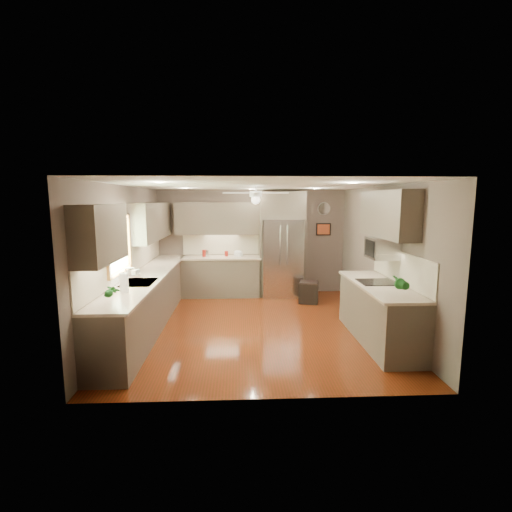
{
  "coord_description": "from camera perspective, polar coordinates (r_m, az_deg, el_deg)",
  "views": [
    {
      "loc": [
        -0.31,
        -6.43,
        2.25
      ],
      "look_at": [
        0.02,
        0.6,
        1.19
      ],
      "focal_mm": 26.0,
      "sensor_mm": 36.0,
      "label": 1
    }
  ],
  "objects": [
    {
      "name": "right_run",
      "position": [
        6.31,
        18.4,
        -8.12
      ],
      "size": [
        0.7,
        2.2,
        1.45
      ],
      "color": "#4E4538",
      "rests_on": "ground"
    },
    {
      "name": "recessed_lights",
      "position": [
        6.84,
        -0.43,
        10.62
      ],
      "size": [
        2.84,
        3.14,
        0.01
      ],
      "color": "white",
      "rests_on": "ceiling"
    },
    {
      "name": "bowl",
      "position": [
        8.73,
        -2.74,
        0.12
      ],
      "size": [
        0.29,
        0.29,
        0.06
      ],
      "primitive_type": "imported",
      "rotation": [
        0.0,
        0.0,
        -0.37
      ],
      "color": "beige",
      "rests_on": "back_run"
    },
    {
      "name": "stool",
      "position": [
        8.32,
        8.1,
        -5.5
      ],
      "size": [
        0.5,
        0.5,
        0.48
      ],
      "color": "black",
      "rests_on": "ground"
    },
    {
      "name": "floor",
      "position": [
        6.82,
        0.07,
        -10.68
      ],
      "size": [
        5.0,
        5.0,
        0.0
      ],
      "primitive_type": "plane",
      "color": "#492109",
      "rests_on": "ground"
    },
    {
      "name": "left_run",
      "position": [
        7.01,
        -16.26,
        -6.36
      ],
      "size": [
        0.65,
        4.7,
        1.45
      ],
      "color": "#4E4538",
      "rests_on": "ground"
    },
    {
      "name": "wall_back",
      "position": [
        8.99,
        -0.68,
        2.19
      ],
      "size": [
        4.5,
        0.0,
        4.5
      ],
      "primitive_type": "plane",
      "rotation": [
        1.57,
        0.0,
        0.0
      ],
      "color": "brown",
      "rests_on": "ground"
    },
    {
      "name": "wall_left",
      "position": [
        6.79,
        -19.24,
        -0.37
      ],
      "size": [
        0.0,
        5.0,
        5.0
      ],
      "primitive_type": "plane",
      "rotation": [
        1.57,
        0.0,
        1.57
      ],
      "color": "brown",
      "rests_on": "ground"
    },
    {
      "name": "ceiling",
      "position": [
        6.45,
        0.08,
        10.8
      ],
      "size": [
        5.0,
        5.0,
        0.0
      ],
      "primitive_type": "plane",
      "rotation": [
        3.14,
        0.0,
        0.0
      ],
      "color": "white",
      "rests_on": "ground"
    },
    {
      "name": "potted_plant_left",
      "position": [
        5.06,
        -21.49,
        -5.13
      ],
      "size": [
        0.17,
        0.12,
        0.33
      ],
      "primitive_type": "imported",
      "rotation": [
        0.0,
        0.0,
        0.01
      ],
      "color": "#19571B",
      "rests_on": "left_run"
    },
    {
      "name": "soap_bottle",
      "position": [
        6.63,
        -18.01,
        -2.36
      ],
      "size": [
        0.11,
        0.12,
        0.2
      ],
      "primitive_type": "imported",
      "rotation": [
        0.0,
        0.0,
        -0.3
      ],
      "color": "white",
      "rests_on": "left_run"
    },
    {
      "name": "ceiling_fan",
      "position": [
        6.74,
        -0.05,
        9.27
      ],
      "size": [
        1.18,
        1.18,
        0.32
      ],
      "color": "white",
      "rests_on": "ceiling"
    },
    {
      "name": "wall_clock",
      "position": [
        9.15,
        10.41,
        7.18
      ],
      "size": [
        0.3,
        0.03,
        0.3
      ],
      "color": "white",
      "rests_on": "wall_back"
    },
    {
      "name": "window",
      "position": [
        6.27,
        -20.41,
        1.63
      ],
      "size": [
        0.05,
        1.12,
        0.92
      ],
      "color": "#BFF2B2",
      "rests_on": "wall_left"
    },
    {
      "name": "back_run",
      "position": [
        8.83,
        -5.32,
        -3.0
      ],
      "size": [
        1.85,
        0.65,
        1.45
      ],
      "color": "#4E4538",
      "rests_on": "ground"
    },
    {
      "name": "wall_front",
      "position": [
        4.07,
        1.75,
        -5.66
      ],
      "size": [
        4.5,
        0.0,
        4.5
      ],
      "primitive_type": "plane",
      "rotation": [
        -1.57,
        0.0,
        0.0
      ],
      "color": "brown",
      "rests_on": "ground"
    },
    {
      "name": "canister_d",
      "position": [
        8.77,
        -4.58,
        0.35
      ],
      "size": [
        0.11,
        0.11,
        0.13
      ],
      "primitive_type": "cylinder",
      "rotation": [
        0.0,
        0.0,
        0.43
      ],
      "color": "maroon",
      "rests_on": "back_run"
    },
    {
      "name": "framed_print",
      "position": [
        9.17,
        10.34,
        4.06
      ],
      "size": [
        0.36,
        0.03,
        0.3
      ],
      "color": "black",
      "rests_on": "wall_back"
    },
    {
      "name": "canister_a",
      "position": [
        8.76,
        -7.94,
        0.43
      ],
      "size": [
        0.13,
        0.13,
        0.16
      ],
      "primitive_type": "cylinder",
      "rotation": [
        0.0,
        0.0,
        0.39
      ],
      "color": "maroon",
      "rests_on": "back_run"
    },
    {
      "name": "uppers",
      "position": [
        7.17,
        -6.15,
        5.5
      ],
      "size": [
        4.5,
        4.7,
        0.95
      ],
      "color": "#4E4538",
      "rests_on": "wall_left"
    },
    {
      "name": "microwave",
      "position": [
        6.38,
        18.83,
        1.17
      ],
      "size": [
        0.43,
        0.55,
        0.34
      ],
      "color": "silver",
      "rests_on": "wall_right"
    },
    {
      "name": "refrigerator",
      "position": [
        8.71,
        4.0,
        1.56
      ],
      "size": [
        1.06,
        0.75,
        2.45
      ],
      "color": "silver",
      "rests_on": "ground"
    },
    {
      "name": "potted_plant_right",
      "position": [
        5.48,
        21.17,
        -3.9
      ],
      "size": [
        0.22,
        0.19,
        0.36
      ],
      "primitive_type": "imported",
      "rotation": [
        0.0,
        0.0,
        0.16
      ],
      "color": "#19571B",
      "rests_on": "right_run"
    },
    {
      "name": "sink",
      "position": [
        6.3,
        -17.59,
        -4.15
      ],
      "size": [
        0.5,
        0.7,
        0.32
      ],
      "color": "silver",
      "rests_on": "left_run"
    },
    {
      "name": "canister_b",
      "position": [
        8.77,
        -7.6,
        0.38
      ],
      "size": [
        0.1,
        0.1,
        0.16
      ],
      "primitive_type": "cylinder",
      "rotation": [
        0.0,
        0.0,
        -0.02
      ],
      "color": "silver",
      "rests_on": "back_run"
    },
    {
      "name": "wall_right",
      "position": [
        6.99,
        18.82,
        -0.11
      ],
      "size": [
        0.0,
        5.0,
        5.0
      ],
      "primitive_type": "plane",
      "rotation": [
        1.57,
        0.0,
        -1.57
      ],
      "color": "brown",
      "rests_on": "ground"
    },
    {
      "name": "paper_towel",
      "position": [
        5.64,
        -19.64,
        -3.91
      ],
      "size": [
        0.12,
        0.12,
        0.3
      ],
      "color": "white",
      "rests_on": "left_run"
    }
  ]
}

